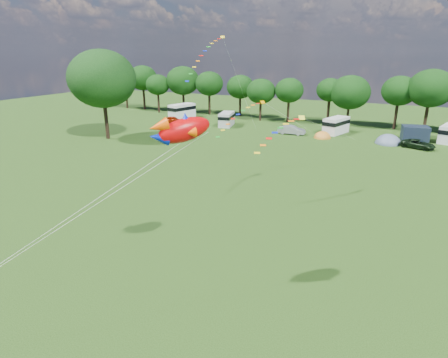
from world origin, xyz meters
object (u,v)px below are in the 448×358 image
at_px(campervan_b, 227,119).
at_px(tent_orange, 322,138).
at_px(car_d, 418,144).
at_px(big_tree, 102,79).
at_px(car_a, 173,120).
at_px(fish_kite, 180,130).
at_px(campervan_c, 336,125).
at_px(campervan_a, 182,110).
at_px(car_b, 292,130).
at_px(tent_greyblue, 388,143).

distance_m(campervan_b, tent_orange, 18.09).
bearing_deg(car_d, big_tree, 128.22).
height_order(car_a, fish_kite, fish_kite).
height_order(car_d, campervan_c, campervan_c).
xyz_separation_m(campervan_b, campervan_c, (19.09, 1.99, 0.11)).
bearing_deg(campervan_a, big_tree, -167.19).
distance_m(car_b, campervan_a, 25.27).
bearing_deg(big_tree, car_a, 82.47).
bearing_deg(tent_greyblue, big_tree, -158.38).
distance_m(car_b, tent_orange, 5.20).
bearing_deg(tent_orange, car_d, -3.44).
bearing_deg(campervan_a, car_a, -149.74).
distance_m(car_d, tent_greyblue, 4.20).
distance_m(big_tree, fish_kite, 41.44).
relative_size(campervan_b, tent_greyblue, 1.30).
bearing_deg(car_d, car_a, 108.59).
bearing_deg(campervan_c, campervan_b, 112.36).
relative_size(campervan_a, fish_kite, 1.94).
height_order(big_tree, car_b, big_tree).
xyz_separation_m(big_tree, car_a, (2.02, 15.30, -8.36)).
bearing_deg(big_tree, tent_greyblue, 21.62).
bearing_deg(campervan_b, campervan_c, -97.54).
xyz_separation_m(big_tree, fish_kite, (31.09, -27.40, 0.08)).
relative_size(big_tree, car_a, 3.35).
xyz_separation_m(car_a, campervan_b, (10.04, 2.24, 0.64)).
bearing_deg(tent_greyblue, car_b, -179.81).
bearing_deg(big_tree, campervan_b, 55.48).
relative_size(campervan_c, tent_greyblue, 1.42).
bearing_deg(campervan_a, tent_orange, -88.40).
distance_m(big_tree, tent_greyblue, 43.39).
distance_m(car_b, car_d, 18.63).
relative_size(campervan_b, campervan_c, 0.91).
xyz_separation_m(campervan_a, campervan_b, (11.86, -3.76, -0.20)).
bearing_deg(car_d, tent_orange, 106.54).
relative_size(big_tree, fish_kite, 4.22).
distance_m(car_d, tent_orange, 13.49).
bearing_deg(campervan_b, car_a, 89.06).
relative_size(car_d, fish_kite, 1.44).
relative_size(car_a, tent_orange, 1.35).
bearing_deg(tent_orange, campervan_a, 168.25).
relative_size(car_d, campervan_c, 0.78).
bearing_deg(car_d, campervan_a, 100.78).
relative_size(car_a, car_b, 0.96).
height_order(big_tree, car_d, big_tree).
bearing_deg(tent_greyblue, tent_orange, -176.81).
height_order(car_b, campervan_c, campervan_c).
relative_size(car_a, car_d, 0.87).
height_order(tent_orange, tent_greyblue, tent_greyblue).
bearing_deg(fish_kite, car_d, 25.38).
xyz_separation_m(car_b, tent_greyblue, (14.65, 0.05, -0.71)).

